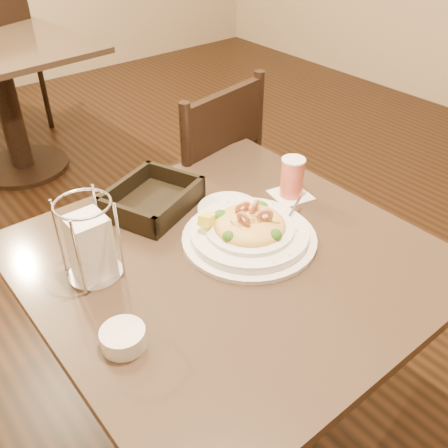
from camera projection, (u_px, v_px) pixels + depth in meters
ground at (228, 428)px, 1.62m from camera, size 7.00×7.00×0.00m
main_table at (229, 321)px, 1.33m from camera, size 0.90×0.90×0.73m
background_table at (4, 89)px, 2.73m from camera, size 0.98×0.98×0.73m
dining_chair_near at (198, 189)px, 1.88m from camera, size 0.49×0.49×0.93m
dining_chair_far at (0, 60)px, 3.14m from camera, size 0.54×0.54×0.93m
pasta_bowl at (249, 230)px, 1.23m from camera, size 0.37×0.34×0.11m
drink_glass at (292, 178)px, 1.38m from camera, size 0.12×0.12×0.12m
bread_basket at (152, 201)px, 1.35m from camera, size 0.29×0.27×0.07m
napkin_caddy at (90, 245)px, 1.09m from camera, size 0.12×0.12×0.20m
side_plate at (229, 209)px, 1.35m from camera, size 0.22×0.22×0.01m
butter_ramekin at (123, 338)px, 0.96m from camera, size 0.09×0.09×0.04m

